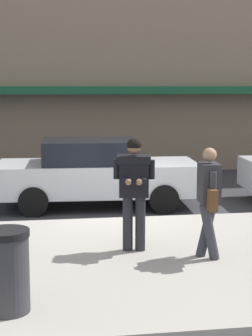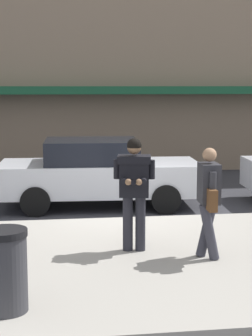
{
  "view_description": "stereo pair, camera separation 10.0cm",
  "coord_description": "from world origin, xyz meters",
  "px_view_note": "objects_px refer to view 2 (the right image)",
  "views": [
    {
      "loc": [
        -1.58,
        -11.04,
        2.76
      ],
      "look_at": [
        -0.28,
        -2.57,
        1.49
      ],
      "focal_mm": 60.0,
      "sensor_mm": 36.0,
      "label": 1
    },
    {
      "loc": [
        -1.48,
        -11.05,
        2.76
      ],
      "look_at": [
        -0.28,
        -2.57,
        1.49
      ],
      "focal_mm": 60.0,
      "sensor_mm": 36.0,
      "label": 2
    }
  ],
  "objects_px": {
    "pedestrian_with_bag": "(209,196)",
    "parked_sedan_mid": "(98,172)",
    "man_texting_on_phone": "(134,182)",
    "trash_bin": "(5,270)"
  },
  "relations": [
    {
      "from": "pedestrian_with_bag",
      "to": "man_texting_on_phone",
      "type": "bearing_deg",
      "value": 152.04
    },
    {
      "from": "parked_sedan_mid",
      "to": "pedestrian_with_bag",
      "type": "height_order",
      "value": "pedestrian_with_bag"
    },
    {
      "from": "man_texting_on_phone",
      "to": "pedestrian_with_bag",
      "type": "xyz_separation_m",
      "value": [
        1.05,
        -0.56,
        -0.14
      ]
    },
    {
      "from": "pedestrian_with_bag",
      "to": "parked_sedan_mid",
      "type": "bearing_deg",
      "value": 105.53
    },
    {
      "from": "parked_sedan_mid",
      "to": "man_texting_on_phone",
      "type": "relative_size",
      "value": 2.55
    },
    {
      "from": "pedestrian_with_bag",
      "to": "trash_bin",
      "type": "height_order",
      "value": "pedestrian_with_bag"
    },
    {
      "from": "parked_sedan_mid",
      "to": "man_texting_on_phone",
      "type": "distance_m",
      "value": 4.03
    },
    {
      "from": "parked_sedan_mid",
      "to": "pedestrian_with_bag",
      "type": "bearing_deg",
      "value": -74.47
    },
    {
      "from": "man_texting_on_phone",
      "to": "parked_sedan_mid",
      "type": "bearing_deg",
      "value": 93.07
    },
    {
      "from": "parked_sedan_mid",
      "to": "pedestrian_with_bag",
      "type": "relative_size",
      "value": 2.7
    }
  ]
}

